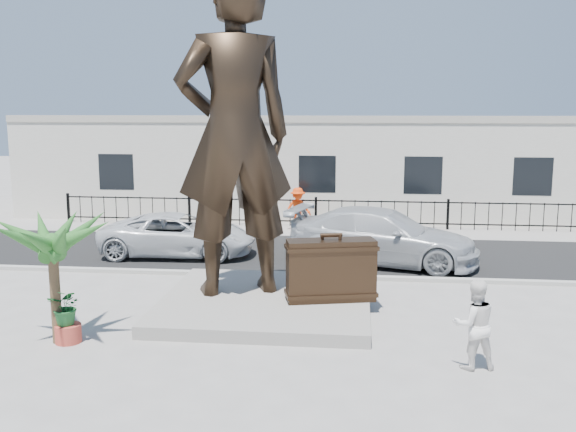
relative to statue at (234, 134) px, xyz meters
name	(u,v)px	position (x,y,z in m)	size (l,w,h in m)	color
ground	(279,328)	(1.34, -1.90, -4.37)	(100.00, 100.00, 0.00)	#9E9991
street	(307,252)	(1.34, 6.10, -4.37)	(40.00, 7.00, 0.01)	black
curb	(297,276)	(1.34, 2.60, -4.31)	(40.00, 0.25, 0.12)	#A5A399
far_sidewalk	(314,230)	(1.34, 10.10, -4.36)	(40.00, 2.50, 0.02)	#9E9991
plinth	(266,302)	(0.84, -0.40, -4.22)	(5.20, 5.20, 0.30)	gray
fence	(316,213)	(1.34, 10.90, -3.77)	(22.00, 0.10, 1.20)	black
building	(322,167)	(1.34, 15.10, -2.17)	(28.00, 7.00, 4.40)	silver
statue	(234,134)	(0.00, 0.00, 0.00)	(2.97, 1.95, 8.15)	black
suitcase	(331,270)	(2.48, -0.51, -3.31)	(2.17, 0.69, 1.53)	#302014
tourist	(474,324)	(5.40, -3.74, -3.48)	(0.86, 0.67, 1.78)	white
car_white	(178,235)	(-3.00, 5.06, -3.64)	(2.41, 5.23, 1.45)	silver
car_silver	(382,236)	(3.93, 4.68, -3.47)	(2.50, 6.15, 1.78)	#B2B5B7
worker	(298,208)	(0.63, 10.31, -3.48)	(1.12, 0.65, 1.74)	#F23F0C
palm_tree	(58,342)	(-3.31, -3.31, -4.37)	(1.80, 1.80, 3.20)	#265B21
planter	(68,333)	(-3.08, -3.28, -4.17)	(0.56, 0.56, 0.40)	#BC4131
shrub	(67,307)	(-3.08, -3.28, -3.57)	(0.73, 0.63, 0.81)	#1D5A27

